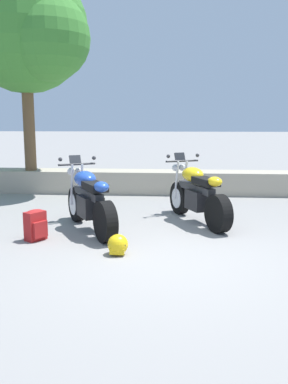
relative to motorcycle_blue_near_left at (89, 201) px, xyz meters
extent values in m
plane|color=gray|center=(1.26, -1.21, -0.49)|extent=(120.00, 120.00, 0.00)
cube|color=#A89E89|center=(1.26, 3.59, -0.21)|extent=(36.00, 0.80, 0.55)
cylinder|color=black|center=(-0.35, 0.60, -0.18)|extent=(0.43, 0.61, 0.62)
cylinder|color=black|center=(0.38, -0.64, -0.18)|extent=(0.47, 0.63, 0.62)
cylinder|color=silver|center=(-0.35, 0.60, -0.18)|extent=(0.33, 0.41, 0.38)
cube|color=black|center=(0.04, -0.07, -0.08)|extent=(0.52, 0.58, 0.34)
cube|color=#2D2D30|center=(-0.01, 0.02, 0.12)|extent=(0.68, 1.02, 0.12)
ellipsoid|color=#2347A8|center=(-0.09, 0.15, 0.34)|extent=(0.56, 0.62, 0.26)
cube|color=black|center=(0.15, -0.26, 0.28)|extent=(0.51, 0.61, 0.12)
ellipsoid|color=#2347A8|center=(0.30, -0.52, 0.32)|extent=(0.33, 0.35, 0.16)
cylinder|color=#2D2D30|center=(-0.31, 0.53, 0.54)|extent=(0.59, 0.36, 0.04)
sphere|color=silver|center=(-0.44, 0.61, 0.40)|extent=(0.13, 0.13, 0.13)
sphere|color=silver|center=(-0.32, 0.69, 0.40)|extent=(0.13, 0.13, 0.13)
cube|color=#26282D|center=(-0.36, 0.62, 0.60)|extent=(0.22, 0.18, 0.18)
cylinder|color=silver|center=(0.39, -0.36, -0.13)|extent=(0.29, 0.38, 0.11)
cylinder|color=silver|center=(-0.41, 0.52, 0.18)|extent=(0.12, 0.16, 0.73)
cylinder|color=silver|center=(-0.26, 0.61, 0.18)|extent=(0.12, 0.16, 0.73)
sphere|color=#2D2D30|center=(-0.55, 0.34, 0.64)|extent=(0.07, 0.07, 0.07)
sphere|color=#2D2D30|center=(-0.03, 0.65, 0.64)|extent=(0.07, 0.07, 0.07)
cylinder|color=black|center=(1.49, 1.32, -0.18)|extent=(0.39, 0.62, 0.62)
cylinder|color=black|center=(2.09, 0.02, -0.18)|extent=(0.43, 0.64, 0.62)
cylinder|color=silver|center=(1.49, 1.32, -0.18)|extent=(0.31, 0.42, 0.38)
cube|color=black|center=(1.81, 0.62, -0.08)|extent=(0.49, 0.57, 0.34)
cube|color=#2D2D30|center=(1.77, 0.71, 0.12)|extent=(0.59, 1.06, 0.12)
ellipsoid|color=yellow|center=(1.70, 0.85, 0.34)|extent=(0.53, 0.61, 0.26)
cube|color=black|center=(1.91, 0.42, 0.28)|extent=(0.47, 0.62, 0.12)
ellipsoid|color=yellow|center=(2.03, 0.14, 0.32)|extent=(0.32, 0.35, 0.16)
cylinder|color=#2D2D30|center=(1.52, 1.25, 0.54)|extent=(0.61, 0.31, 0.04)
sphere|color=silver|center=(1.40, 1.35, 0.40)|extent=(0.13, 0.13, 0.13)
sphere|color=silver|center=(1.52, 1.41, 0.40)|extent=(0.13, 0.13, 0.13)
cube|color=#26282D|center=(1.48, 1.34, 0.60)|extent=(0.22, 0.17, 0.18)
cylinder|color=silver|center=(2.14, 0.30, -0.13)|extent=(0.26, 0.39, 0.11)
cylinder|color=silver|center=(1.42, 1.25, 0.18)|extent=(0.11, 0.17, 0.73)
cylinder|color=silver|center=(1.58, 1.32, 0.18)|extent=(0.11, 0.17, 0.73)
sphere|color=#2D2D30|center=(1.26, 1.09, 0.64)|extent=(0.07, 0.07, 0.07)
sphere|color=#2D2D30|center=(1.81, 1.34, 0.64)|extent=(0.07, 0.07, 0.07)
cube|color=#A31E1E|center=(-0.69, -0.63, -0.27)|extent=(0.32, 0.35, 0.44)
cube|color=#A31E1E|center=(-0.60, -0.69, -0.31)|extent=(0.17, 0.23, 0.24)
ellipsoid|color=#A31E1E|center=(-0.69, -0.63, -0.06)|extent=(0.30, 0.33, 0.08)
cube|color=#591010|center=(-0.73, -0.50, -0.25)|extent=(0.05, 0.06, 0.37)
cube|color=#591010|center=(-0.82, -0.64, -0.25)|extent=(0.05, 0.06, 0.37)
sphere|color=yellow|center=(0.64, -1.21, -0.35)|extent=(0.28, 0.28, 0.28)
ellipsoid|color=black|center=(0.64, -1.29, -0.34)|extent=(0.23, 0.06, 0.12)
cube|color=yellow|center=(0.64, -1.29, -0.42)|extent=(0.20, 0.08, 0.08)
cylinder|color=brown|center=(-2.20, 3.48, 1.19)|extent=(0.28, 0.28, 2.24)
sphere|color=#387A2D|center=(-2.20, 3.48, 3.43)|extent=(3.00, 3.00, 3.00)
sphere|color=#387A2D|center=(-1.52, 3.03, 3.13)|extent=(1.95, 1.95, 1.95)
camera|label=1|loc=(1.41, -6.49, 1.30)|focal=38.57mm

